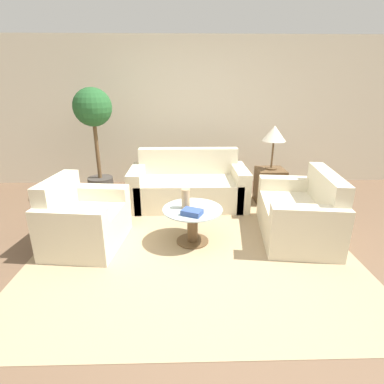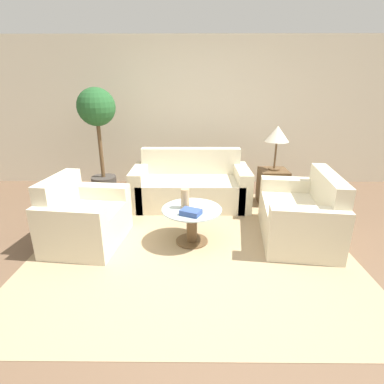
{
  "view_description": "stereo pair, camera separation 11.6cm",
  "coord_description": "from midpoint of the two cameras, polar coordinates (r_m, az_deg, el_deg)",
  "views": [
    {
      "loc": [
        -0.07,
        -2.61,
        1.79
      ],
      "look_at": [
        0.02,
        0.84,
        0.55
      ],
      "focal_mm": 28.0,
      "sensor_mm": 36.0,
      "label": 1
    },
    {
      "loc": [
        0.05,
        -2.62,
        1.79
      ],
      "look_at": [
        0.02,
        0.84,
        0.55
      ],
      "focal_mm": 28.0,
      "sensor_mm": 36.0,
      "label": 2
    }
  ],
  "objects": [
    {
      "name": "ground_plane",
      "position": [
        3.17,
        -1.03,
        -14.65
      ],
      "size": [
        14.0,
        14.0,
        0.0
      ],
      "primitive_type": "plane",
      "color": "brown"
    },
    {
      "name": "wall_back",
      "position": [
        5.65,
        -1.38,
        14.77
      ],
      "size": [
        10.0,
        0.06,
        2.6
      ],
      "color": "beige",
      "rests_on": "ground_plane"
    },
    {
      "name": "rug",
      "position": [
        3.67,
        -0.82,
        -9.39
      ],
      "size": [
        3.56,
        3.35,
        0.01
      ],
      "color": "tan",
      "rests_on": "ground_plane"
    },
    {
      "name": "sofa_main",
      "position": [
        4.71,
        -1.36,
        1.03
      ],
      "size": [
        1.77,
        0.84,
        0.84
      ],
      "color": "beige",
      "rests_on": "ground_plane"
    },
    {
      "name": "armchair",
      "position": [
        3.75,
        -21.08,
        -5.36
      ],
      "size": [
        0.88,
        1.04,
        0.81
      ],
      "rotation": [
        0.0,
        0.0,
        1.46
      ],
      "color": "beige",
      "rests_on": "ground_plane"
    },
    {
      "name": "loveseat",
      "position": [
        3.91,
        19.39,
        -4.16
      ],
      "size": [
        0.95,
        1.35,
        0.82
      ],
      "rotation": [
        0.0,
        0.0,
        -1.7
      ],
      "color": "beige",
      "rests_on": "ground_plane"
    },
    {
      "name": "coffee_table",
      "position": [
        3.54,
        -0.84,
        -5.48
      ],
      "size": [
        0.7,
        0.7,
        0.43
      ],
      "color": "brown",
      "rests_on": "ground_plane"
    },
    {
      "name": "side_table",
      "position": [
        4.9,
        13.89,
        1.16
      ],
      "size": [
        0.42,
        0.42,
        0.55
      ],
      "color": "brown",
      "rests_on": "ground_plane"
    },
    {
      "name": "table_lamp",
      "position": [
        4.71,
        14.7,
        10.54
      ],
      "size": [
        0.35,
        0.35,
        0.67
      ],
      "color": "brown",
      "rests_on": "side_table"
    },
    {
      "name": "potted_plant",
      "position": [
        4.94,
        -18.68,
        11.43
      ],
      "size": [
        0.57,
        0.57,
        1.76
      ],
      "color": "#3D3833",
      "rests_on": "ground_plane"
    },
    {
      "name": "vase",
      "position": [
        3.45,
        -2.17,
        -1.28
      ],
      "size": [
        0.1,
        0.1,
        0.23
      ],
      "color": "tan",
      "rests_on": "coffee_table"
    },
    {
      "name": "bowl",
      "position": [
        3.42,
        0.49,
        -3.2
      ],
      "size": [
        0.2,
        0.2,
        0.05
      ],
      "color": "beige",
      "rests_on": "coffee_table"
    },
    {
      "name": "book_stack",
      "position": [
        3.31,
        -0.99,
        -3.87
      ],
      "size": [
        0.26,
        0.23,
        0.06
      ],
      "rotation": [
        0.0,
        0.0,
        -0.44
      ],
      "color": "#334C8C",
      "rests_on": "coffee_table"
    }
  ]
}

